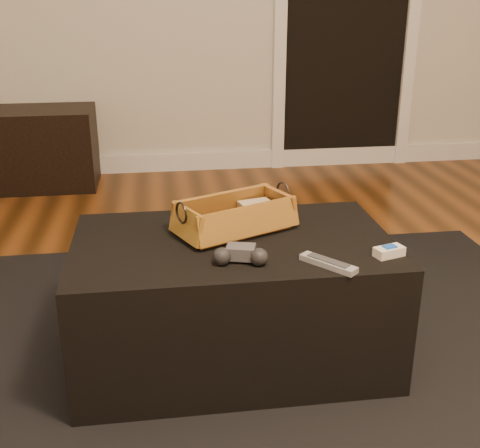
{
  "coord_description": "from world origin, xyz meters",
  "views": [
    {
      "loc": [
        0.02,
        -1.3,
        1.16
      ],
      "look_at": [
        0.26,
        0.41,
        0.49
      ],
      "focal_mm": 45.0,
      "sensor_mm": 36.0,
      "label": 1
    }
  ],
  "objects": [
    {
      "name": "baseboard",
      "position": [
        0.0,
        2.73,
        0.06
      ],
      "size": [
        5.0,
        0.04,
        0.12
      ],
      "primitive_type": "cube",
      "color": "white",
      "rests_on": "floor"
    },
    {
      "name": "wicker_basket",
      "position": [
        0.25,
        0.5,
        0.48
      ],
      "size": [
        0.43,
        0.34,
        0.14
      ],
      "color": "brown",
      "rests_on": "ottoman"
    },
    {
      "name": "game_controller",
      "position": [
        0.24,
        0.25,
        0.46
      ],
      "size": [
        0.16,
        0.11,
        0.05
      ],
      "color": "#3E3E41",
      "rests_on": "ottoman"
    },
    {
      "name": "ottoman",
      "position": [
        0.24,
        0.43,
        0.22
      ],
      "size": [
        1.0,
        0.6,
        0.42
      ],
      "primitive_type": "cube",
      "color": "black",
      "rests_on": "area_rug"
    },
    {
      "name": "doorway_opening",
      "position": [
        1.3,
        2.73,
        1.02
      ],
      "size": [
        0.82,
        0.02,
        2.0
      ],
      "primitive_type": "cube",
      "color": "black",
      "rests_on": "floor"
    },
    {
      "name": "door_jamb_left",
      "position": [
        0.85,
        2.72,
        1.02
      ],
      "size": [
        0.08,
        0.05,
        2.05
      ],
      "primitive_type": "cube",
      "color": "white",
      "rests_on": "floor"
    },
    {
      "name": "cloth_bundle",
      "position": [
        0.33,
        0.57,
        0.47
      ],
      "size": [
        0.12,
        0.1,
        0.06
      ],
      "primitive_type": "cube",
      "rotation": [
        0.0,
        0.0,
        0.26
      ],
      "color": "tan",
      "rests_on": "wicker_basket"
    },
    {
      "name": "cream_gadget",
      "position": [
        0.68,
        0.24,
        0.45
      ],
      "size": [
        0.1,
        0.07,
        0.03
      ],
      "color": "silver",
      "rests_on": "ottoman"
    },
    {
      "name": "silver_remote",
      "position": [
        0.48,
        0.2,
        0.44
      ],
      "size": [
        0.14,
        0.16,
        0.02
      ],
      "color": "#9DA0A4",
      "rests_on": "ottoman"
    },
    {
      "name": "door_jamb_right",
      "position": [
        1.75,
        2.72,
        1.02
      ],
      "size": [
        0.08,
        0.05,
        2.05
      ],
      "primitive_type": "cube",
      "color": "white",
      "rests_on": "floor"
    },
    {
      "name": "area_rug",
      "position": [
        0.24,
        0.38,
        0.01
      ],
      "size": [
        2.6,
        2.0,
        0.01
      ],
      "primitive_type": "cube",
      "color": "black",
      "rests_on": "floor"
    },
    {
      "name": "tv_remote",
      "position": [
        0.24,
        0.48,
        0.46
      ],
      "size": [
        0.2,
        0.14,
        0.02
      ],
      "primitive_type": "cube",
      "rotation": [
        0.0,
        0.0,
        0.53
      ],
      "color": "black",
      "rests_on": "wicker_basket"
    }
  ]
}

